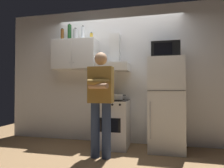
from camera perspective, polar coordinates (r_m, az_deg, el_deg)
ground_plane at (r=3.51m, az=0.00°, el=-19.10°), size 7.00×7.00×0.00m
back_wall_tiled at (r=3.94m, az=1.94°, el=2.72°), size 4.80×0.10×2.70m
upper_cabinet at (r=4.03m, az=-10.79°, el=8.39°), size 0.90×0.37×0.60m
stove_oven at (r=3.66m, az=0.11°, el=-11.40°), size 0.60×0.62×0.87m
range_hood at (r=3.76m, az=0.53°, el=6.71°), size 0.60×0.44×0.75m
refrigerator at (r=3.53m, az=15.42°, el=-5.71°), size 0.60×0.62×1.60m
microwave at (r=3.59m, az=15.32°, el=9.42°), size 0.48×0.37×0.28m
person_standing at (r=3.03m, az=-3.36°, el=-4.58°), size 0.38×0.33×1.64m
cooking_pot at (r=3.46m, az=1.77°, el=-3.83°), size 0.28×0.18×0.09m
bottle_spice_jar at (r=3.97m, az=-6.07°, el=13.81°), size 0.06×0.06×0.13m
bottle_canister_steel at (r=4.09m, az=-10.69°, el=14.16°), size 0.09×0.09×0.24m
bottle_beer_brown at (r=4.27m, az=-14.41°, el=13.74°), size 0.06×0.06×0.27m
bottle_wine_green at (r=4.17m, az=-12.39°, el=14.56°), size 0.08×0.08×0.34m
bottle_vodka_clear at (r=4.07m, az=-8.54°, el=14.57°), size 0.07×0.07×0.28m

